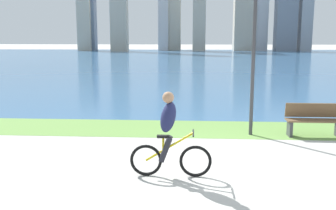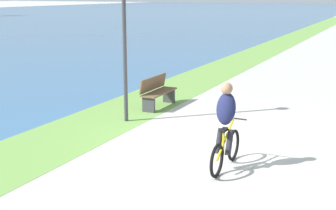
# 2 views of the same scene
# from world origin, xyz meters

# --- Properties ---
(ground_plane) EXTENTS (300.00, 300.00, 0.00)m
(ground_plane) POSITION_xyz_m (0.00, 0.00, 0.00)
(ground_plane) COLOR #B2AFA8
(grass_strip_bayside) EXTENTS (120.00, 2.20, 0.01)m
(grass_strip_bayside) POSITION_xyz_m (0.00, 3.18, 0.00)
(grass_strip_bayside) COLOR #6B9947
(grass_strip_bayside) RESTS_ON ground
(bay_water_surface) EXTENTS (300.00, 76.89, 0.00)m
(bay_water_surface) POSITION_xyz_m (0.00, 42.72, 0.00)
(bay_water_surface) COLOR #386693
(bay_water_surface) RESTS_ON ground
(cyclist_lead) EXTENTS (1.59, 0.52, 1.67)m
(cyclist_lead) POSITION_xyz_m (-1.53, -0.81, 0.83)
(cyclist_lead) COLOR black
(cyclist_lead) RESTS_ON ground
(bench_near_path) EXTENTS (1.50, 0.47, 0.90)m
(bench_near_path) POSITION_xyz_m (2.24, 2.54, 0.45)
(bench_near_path) COLOR brown
(bench_near_path) RESTS_ON ground
(lamppost_tall) EXTENTS (0.28, 0.28, 4.01)m
(lamppost_tall) POSITION_xyz_m (0.54, 2.58, 2.62)
(lamppost_tall) COLOR #38383D
(lamppost_tall) RESTS_ON ground
(city_skyline_far_shore) EXTENTS (47.32, 10.13, 27.85)m
(city_skyline_far_shore) POSITION_xyz_m (1.78, 73.15, 9.37)
(city_skyline_far_shore) COLOR #ADA899
(city_skyline_far_shore) RESTS_ON ground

